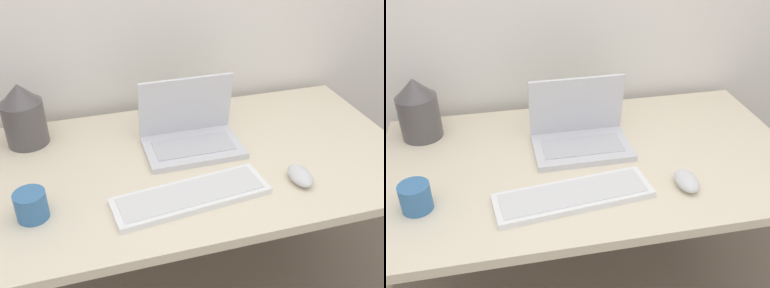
# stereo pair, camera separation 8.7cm
# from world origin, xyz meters

# --- Properties ---
(desk) EXTENTS (1.31, 0.75, 0.72)m
(desk) POSITION_xyz_m (0.00, 0.37, 0.63)
(desk) COLOR beige
(desk) RESTS_ON ground_plane
(laptop) EXTENTS (0.31, 0.21, 0.22)m
(laptop) POSITION_xyz_m (-0.02, 0.45, 0.77)
(laptop) COLOR silver
(laptop) RESTS_ON desk
(keyboard) EXTENTS (0.45, 0.18, 0.02)m
(keyboard) POSITION_xyz_m (-0.09, 0.19, 0.73)
(keyboard) COLOR white
(keyboard) RESTS_ON desk
(mouse) EXTENTS (0.06, 0.11, 0.04)m
(mouse) POSITION_xyz_m (0.23, 0.17, 0.74)
(mouse) COLOR silver
(mouse) RESTS_ON desk
(vase) EXTENTS (0.13, 0.13, 0.21)m
(vase) POSITION_xyz_m (-0.53, 0.62, 0.82)
(vase) COLOR #514C4C
(vase) RESTS_ON desk
(mug) EXTENTS (0.08, 0.08, 0.08)m
(mug) POSITION_xyz_m (-0.51, 0.23, 0.76)
(mug) COLOR teal
(mug) RESTS_ON desk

